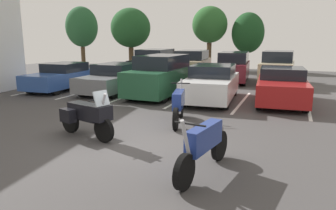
# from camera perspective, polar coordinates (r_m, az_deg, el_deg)

# --- Properties ---
(ground) EXTENTS (44.00, 44.00, 0.10)m
(ground) POSITION_cam_1_polar(r_m,az_deg,el_deg) (8.57, -7.18, -6.85)
(ground) COLOR #423F3F
(motorcycle_touring) EXTENTS (2.06, 1.06, 1.36)m
(motorcycle_touring) POSITION_cam_1_polar(r_m,az_deg,el_deg) (8.94, -14.19, -1.74)
(motorcycle_touring) COLOR black
(motorcycle_touring) RESTS_ON ground
(motorcycle_second) EXTENTS (0.66, 2.35, 1.33)m
(motorcycle_second) POSITION_cam_1_polar(r_m,az_deg,el_deg) (6.44, 6.39, -7.17)
(motorcycle_second) COLOR black
(motorcycle_second) RESTS_ON ground
(motorcycle_third) EXTENTS (0.76, 2.21, 1.34)m
(motorcycle_third) POSITION_cam_1_polar(r_m,az_deg,el_deg) (10.17, 1.91, 0.10)
(motorcycle_third) COLOR black
(motorcycle_third) RESTS_ON ground
(parking_stripes) EXTENTS (13.19, 4.94, 0.01)m
(parking_stripes) POSITION_cam_1_polar(r_m,az_deg,el_deg) (15.08, -1.83, 1.61)
(parking_stripes) COLOR silver
(parking_stripes) RESTS_ON ground
(car_blue) EXTENTS (1.98, 4.55, 1.40)m
(car_blue) POSITION_cam_1_polar(r_m,az_deg,el_deg) (17.85, -18.28, 4.83)
(car_blue) COLOR #2D519E
(car_blue) RESTS_ON ground
(car_grey) EXTENTS (1.93, 4.50, 1.42)m
(car_grey) POSITION_cam_1_polar(r_m,az_deg,el_deg) (16.35, -9.46, 4.72)
(car_grey) COLOR slate
(car_grey) RESTS_ON ground
(car_green) EXTENTS (1.98, 4.72, 1.90)m
(car_green) POSITION_cam_1_polar(r_m,az_deg,el_deg) (15.10, -1.22, 5.19)
(car_green) COLOR #235638
(car_green) RESTS_ON ground
(car_white) EXTENTS (2.22, 4.71, 1.54)m
(car_white) POSITION_cam_1_polar(r_m,az_deg,el_deg) (14.03, 7.87, 3.84)
(car_white) COLOR white
(car_white) RESTS_ON ground
(car_red) EXTENTS (2.19, 4.57, 1.47)m
(car_red) POSITION_cam_1_polar(r_m,az_deg,el_deg) (14.14, 19.63, 3.19)
(car_red) COLOR maroon
(car_red) RESTS_ON ground
(car_far_black) EXTENTS (2.23, 4.95, 1.95)m
(car_far_black) POSITION_cam_1_polar(r_m,az_deg,el_deg) (21.61, -2.47, 7.34)
(car_far_black) COLOR black
(car_far_black) RESTS_ON ground
(car_far_tan) EXTENTS (2.25, 4.59, 1.92)m
(car_far_tan) POSITION_cam_1_polar(r_m,az_deg,el_deg) (20.77, 4.29, 7.03)
(car_far_tan) COLOR tan
(car_far_tan) RESTS_ON ground
(car_far_maroon) EXTENTS (2.17, 4.68, 1.83)m
(car_far_maroon) POSITION_cam_1_polar(r_m,az_deg,el_deg) (20.46, 11.59, 6.67)
(car_far_maroon) COLOR maroon
(car_far_maroon) RESTS_ON ground
(car_far_champagne) EXTENTS (1.83, 4.29, 1.94)m
(car_far_champagne) POSITION_cam_1_polar(r_m,az_deg,el_deg) (20.02, 18.96, 6.28)
(car_far_champagne) COLOR #C1B289
(car_far_champagne) RESTS_ON ground
(tree_center) EXTENTS (3.36, 3.36, 5.18)m
(tree_center) POSITION_cam_1_polar(r_m,az_deg,el_deg) (28.03, -6.69, 13.49)
(tree_center) COLOR #4C3823
(tree_center) RESTS_ON ground
(tree_left) EXTENTS (2.99, 2.99, 5.58)m
(tree_left) POSITION_cam_1_polar(r_m,az_deg,el_deg) (32.00, -15.15, 13.29)
(tree_left) COLOR #4C3823
(tree_left) RESTS_ON ground
(tree_right) EXTENTS (2.69, 2.69, 4.78)m
(tree_right) POSITION_cam_1_polar(r_m,az_deg,el_deg) (28.18, 14.08, 12.37)
(tree_right) COLOR #4C3823
(tree_right) RESTS_ON ground
(tree_rear) EXTENTS (2.99, 2.99, 5.34)m
(tree_rear) POSITION_cam_1_polar(r_m,az_deg,el_deg) (28.27, 7.47, 13.98)
(tree_rear) COLOR #4C3823
(tree_rear) RESTS_ON ground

